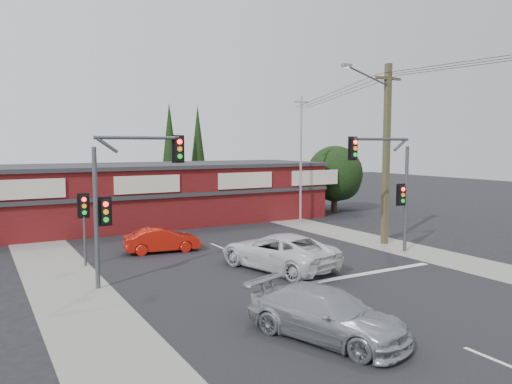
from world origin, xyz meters
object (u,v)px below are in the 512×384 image
red_sedan (162,240)px  utility_pole (385,148)px  silver_suv (327,314)px  shop_building (144,193)px  white_suv (278,251)px

red_sedan → utility_pole: utility_pole is taller
silver_suv → utility_pole: utility_pole is taller
silver_suv → shop_building: bearing=65.3°
white_suv → utility_pole: bearing=178.9°
red_sedan → shop_building: bearing=-4.8°
white_suv → utility_pole: size_ratio=0.58×
red_sedan → white_suv: bearing=-143.3°
red_sedan → silver_suv: bearing=-171.6°
shop_building → white_suv: bearing=-85.5°
shop_building → utility_pole: (9.36, -14.00, 3.26)m
white_suv → shop_building: shop_building is taller
silver_suv → shop_building: size_ratio=0.18×
silver_suv → red_sedan: (-0.24, 13.55, -0.08)m
silver_suv → shop_building: 23.51m
red_sedan → shop_building: shop_building is taller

